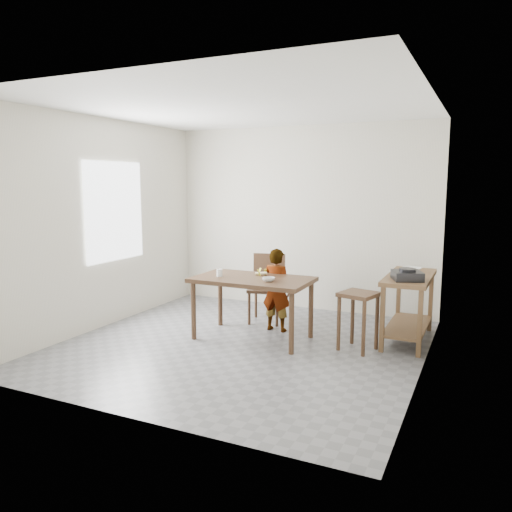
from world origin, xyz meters
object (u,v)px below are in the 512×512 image
at_px(dining_table, 253,308).
at_px(child, 276,290).
at_px(prep_counter, 408,308).
at_px(dining_chair, 266,289).
at_px(stool, 358,321).

distance_m(dining_table, child, 0.47).
distance_m(prep_counter, dining_chair, 1.87).
relative_size(prep_counter, stool, 1.80).
height_order(prep_counter, stool, prep_counter).
relative_size(dining_chair, stool, 1.37).
bearing_deg(dining_chair, child, -59.66).
bearing_deg(dining_chair, dining_table, -90.22).
bearing_deg(stool, dining_table, -174.44).
relative_size(child, dining_chair, 1.17).
height_order(prep_counter, child, child).
bearing_deg(child, prep_counter, -168.22).
bearing_deg(dining_chair, stool, -34.98).
bearing_deg(dining_table, child, 72.03).
bearing_deg(child, dining_table, 73.77).
bearing_deg(child, stool, 166.90).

